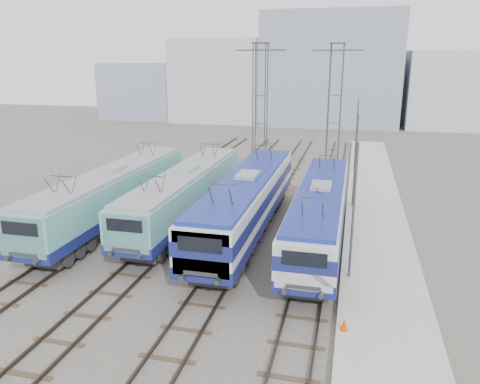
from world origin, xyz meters
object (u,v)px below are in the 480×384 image
locomotive_far_left (112,192)px  catenary_tower_east (335,105)px  mast_mid (355,163)px  locomotive_center_right (247,199)px  mast_rear (356,137)px  safety_cone (344,325)px  catenary_tower_west (260,105)px  locomotive_far_right (320,210)px  mast_front (353,215)px  locomotive_center_left (185,192)px

locomotive_far_left → catenary_tower_east: size_ratio=1.50×
locomotive_far_left → mast_mid: (15.35, 7.21, 1.26)m
locomotive_center_right → mast_rear: bearing=71.5°
safety_cone → catenary_tower_west: bearing=108.8°
locomotive_far_right → mast_front: bearing=-67.3°
mast_front → mast_mid: size_ratio=1.00×
mast_rear → catenary_tower_east: bearing=-136.4°
catenary_tower_east → mast_mid: (2.10, -10.00, -3.14)m
catenary_tower_west → locomotive_center_left: bearing=-99.3°
locomotive_center_right → mast_mid: mast_mid is taller
locomotive_center_left → mast_rear: mast_rear is taller
locomotive_far_left → mast_rear: mast_rear is taller
mast_front → mast_mid: (0.00, 12.00, 0.00)m
mast_front → safety_cone: 5.77m
catenary_tower_east → mast_front: catenary_tower_east is taller
mast_front → safety_cone: mast_front is taller
mast_front → mast_rear: same height
catenary_tower_east → locomotive_center_right: bearing=-104.1°
locomotive_far_left → mast_front: bearing=-17.3°
locomotive_far_left → mast_rear: 24.62m
locomotive_far_left → mast_mid: 17.01m
locomotive_center_left → mast_mid: (10.85, 5.68, 1.32)m
catenary_tower_west → safety_cone: bearing=-71.2°
mast_mid → locomotive_far_left: bearing=-154.8°
locomotive_far_right → mast_front: size_ratio=2.46×
locomotive_center_left → catenary_tower_east: 18.50m
mast_front → mast_rear: 24.00m
catenary_tower_west → mast_front: (8.60, -20.00, -3.14)m
catenary_tower_east → mast_front: bearing=-84.5°
catenary_tower_east → mast_rear: 4.28m
locomotive_center_left → catenary_tower_west: (2.25, 13.68, 4.47)m
locomotive_far_left → mast_front: (15.35, -4.79, 1.26)m
locomotive_center_right → catenary_tower_east: bearing=75.9°
locomotive_far_left → locomotive_center_right: size_ratio=0.98×
catenary_tower_east → mast_rear: bearing=43.6°
locomotive_center_right → mast_mid: bearing=47.7°
locomotive_center_right → catenary_tower_west: (-2.25, 14.97, 4.30)m
locomotive_far_left → locomotive_center_right: 9.00m
catenary_tower_east → locomotive_far_left: bearing=-127.6°
catenary_tower_west → mast_mid: size_ratio=1.71×
safety_cone → mast_front: bearing=89.0°
mast_mid → locomotive_center_right: bearing=-132.3°
safety_cone → locomotive_center_left: bearing=133.7°
locomotive_center_right → safety_cone: size_ratio=36.47×
locomotive_center_right → catenary_tower_east: 18.01m
safety_cone → mast_mid: bearing=89.7°
locomotive_far_right → catenary_tower_east: bearing=90.8°
locomotive_center_left → catenary_tower_east: size_ratio=1.45×
mast_rear → safety_cone: 29.11m
locomotive_far_right → mast_front: (1.85, -4.42, 1.30)m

